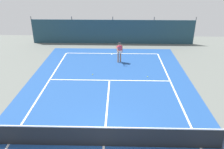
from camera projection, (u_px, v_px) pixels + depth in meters
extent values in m
plane|color=slate|center=(104.00, 146.00, 9.83)|extent=(36.00, 36.00, 0.00)
cube|color=#1E478C|center=(104.00, 146.00, 9.83)|extent=(11.02, 26.60, 0.01)
cube|color=white|center=(112.00, 53.00, 20.64)|extent=(8.22, 0.10, 0.01)
cube|color=white|center=(9.00, 144.00, 9.93)|extent=(0.10, 23.80, 0.01)
cube|color=white|center=(201.00, 148.00, 9.72)|extent=(0.10, 23.80, 0.01)
cube|color=white|center=(109.00, 80.00, 15.64)|extent=(8.22, 0.10, 0.01)
cube|color=white|center=(104.00, 146.00, 9.82)|extent=(0.10, 12.80, 0.01)
cube|color=white|center=(112.00, 54.00, 20.50)|extent=(0.10, 0.30, 0.01)
cube|color=black|center=(104.00, 137.00, 9.63)|extent=(9.92, 0.03, 0.95)
cube|color=white|center=(103.00, 128.00, 9.42)|extent=(9.92, 0.04, 0.05)
cube|color=#1E3D4C|center=(113.00, 32.00, 22.99)|extent=(16.22, 0.06, 2.40)
cylinder|color=#595B60|center=(33.00, 30.00, 23.19)|extent=(0.08, 0.08, 2.70)
cylinder|color=#595B60|center=(72.00, 30.00, 23.08)|extent=(0.08, 0.08, 2.70)
cylinder|color=#595B60|center=(113.00, 30.00, 22.98)|extent=(0.08, 0.08, 2.70)
cylinder|color=#595B60|center=(153.00, 31.00, 22.88)|extent=(0.08, 0.08, 2.70)
cylinder|color=#595B60|center=(194.00, 31.00, 22.77)|extent=(0.08, 0.08, 2.70)
cube|color=#234C1E|center=(113.00, 37.00, 23.80)|extent=(14.60, 0.70, 1.10)
cylinder|color=#9E7051|center=(120.00, 57.00, 18.61)|extent=(0.12, 0.12, 0.82)
cylinder|color=#9E7051|center=(118.00, 58.00, 18.55)|extent=(0.12, 0.12, 0.82)
cylinder|color=white|center=(119.00, 52.00, 18.38)|extent=(0.40, 0.40, 0.22)
cube|color=#D1384C|center=(119.00, 49.00, 18.29)|extent=(0.41, 0.32, 0.56)
sphere|color=#9E7051|center=(119.00, 44.00, 18.11)|extent=(0.22, 0.22, 0.22)
cylinder|color=black|center=(119.00, 43.00, 18.08)|extent=(0.23, 0.23, 0.04)
cylinder|color=#9E7051|center=(122.00, 49.00, 18.36)|extent=(0.09, 0.09, 0.58)
cylinder|color=#9E7051|center=(117.00, 50.00, 18.10)|extent=(0.29, 0.52, 0.41)
cylinder|color=black|center=(118.00, 52.00, 17.88)|extent=(0.14, 0.26, 0.13)
torus|color=teal|center=(118.00, 50.00, 17.79)|extent=(0.33, 0.24, 0.29)
sphere|color=#CCDB33|center=(148.00, 77.00, 16.12)|extent=(0.07, 0.07, 0.07)
sphere|color=#CCDB33|center=(93.00, 74.00, 16.45)|extent=(0.07, 0.07, 0.07)
sphere|color=#CCDB33|center=(112.00, 53.00, 20.61)|extent=(0.07, 0.07, 0.07)
cube|color=silver|center=(115.00, 30.00, 25.61)|extent=(2.03, 4.29, 0.80)
cube|color=#2D333D|center=(115.00, 24.00, 25.33)|extent=(1.63, 1.97, 0.56)
cylinder|color=black|center=(123.00, 37.00, 24.53)|extent=(0.25, 0.65, 0.64)
cylinder|color=black|center=(106.00, 37.00, 24.67)|extent=(0.25, 0.65, 0.64)
cylinder|color=black|center=(124.00, 31.00, 26.89)|extent=(0.25, 0.65, 0.64)
cylinder|color=black|center=(108.00, 31.00, 27.03)|extent=(0.25, 0.65, 0.64)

